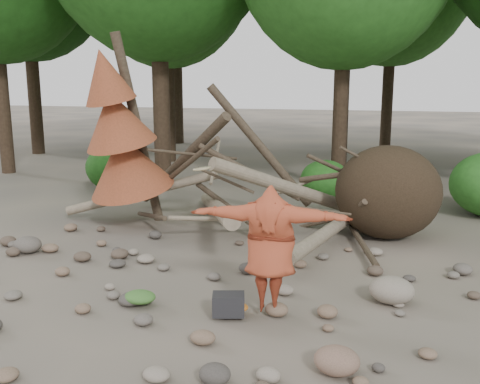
# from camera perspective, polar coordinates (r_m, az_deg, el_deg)

# --- Properties ---
(ground) EXTENTS (120.00, 120.00, 0.00)m
(ground) POSITION_cam_1_polar(r_m,az_deg,el_deg) (8.31, -4.48, -11.42)
(ground) COLOR #514C44
(ground) RESTS_ON ground
(deadfall_pile) EXTENTS (8.55, 5.24, 3.30)m
(deadfall_pile) POSITION_cam_1_polar(r_m,az_deg,el_deg) (11.61, 12.59, -0.11)
(deadfall_pile) COLOR #332619
(deadfall_pile) RESTS_ON ground
(dead_conifer) EXTENTS (2.06, 2.16, 4.35)m
(dead_conifer) POSITION_cam_1_polar(r_m,az_deg,el_deg) (12.11, -12.63, 5.92)
(dead_conifer) COLOR #4C3F30
(dead_conifer) RESTS_ON ground
(bush_left) EXTENTS (1.80, 1.80, 1.44)m
(bush_left) POSITION_cam_1_polar(r_m,az_deg,el_deg) (16.75, -13.12, 2.59)
(bush_left) COLOR #1D5416
(bush_left) RESTS_ON ground
(bush_mid) EXTENTS (1.40, 1.40, 1.12)m
(bush_mid) POSITION_cam_1_polar(r_m,az_deg,el_deg) (15.29, 9.05, 1.30)
(bush_mid) COLOR #276A1E
(bush_mid) RESTS_ON ground
(frisbee_thrower) EXTENTS (2.32, 0.78, 2.01)m
(frisbee_thrower) POSITION_cam_1_polar(r_m,az_deg,el_deg) (7.48, 3.22, -6.03)
(frisbee_thrower) COLOR #AA4126
(frisbee_thrower) RESTS_ON ground
(backpack) EXTENTS (0.51, 0.41, 0.30)m
(backpack) POSITION_cam_1_polar(r_m,az_deg,el_deg) (7.64, -1.24, -12.30)
(backpack) COLOR black
(backpack) RESTS_ON ground
(cloth_green) EXTENTS (0.48, 0.40, 0.18)m
(cloth_green) POSITION_cam_1_polar(r_m,az_deg,el_deg) (8.19, -10.62, -11.27)
(cloth_green) COLOR #3B6C2B
(cloth_green) RESTS_ON ground
(cloth_orange) EXTENTS (0.32, 0.26, 0.11)m
(cloth_orange) POSITION_cam_1_polar(r_m,az_deg,el_deg) (7.81, -0.27, -12.51)
(cloth_orange) COLOR #C56D21
(cloth_orange) RESTS_ON ground
(boulder_front_right) EXTENTS (0.53, 0.47, 0.32)m
(boulder_front_right) POSITION_cam_1_polar(r_m,az_deg,el_deg) (6.43, 10.29, -17.27)
(boulder_front_right) COLOR #816250
(boulder_front_right) RESTS_ON ground
(boulder_mid_right) EXTENTS (0.67, 0.60, 0.40)m
(boulder_mid_right) POSITION_cam_1_polar(r_m,az_deg,el_deg) (8.44, 15.89, -10.03)
(boulder_mid_right) COLOR gray
(boulder_mid_right) RESTS_ON ground
(boulder_mid_left) EXTENTS (0.54, 0.49, 0.33)m
(boulder_mid_left) POSITION_cam_1_polar(r_m,az_deg,el_deg) (11.20, -21.72, -5.24)
(boulder_mid_left) COLOR #5D564E
(boulder_mid_left) RESTS_ON ground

